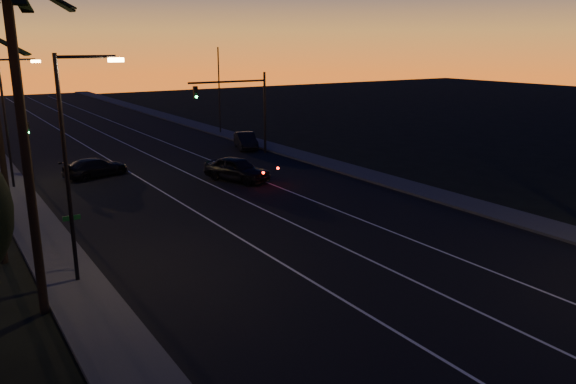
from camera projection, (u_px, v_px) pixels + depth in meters
road at (217, 192)px, 36.43m from camera, size 20.00×170.00×0.01m
sidewalk_left at (31, 219)px, 30.56m from camera, size 2.40×170.00×0.16m
sidewalk_right at (352, 170)px, 42.26m from camera, size 2.40×170.00×0.16m
lane_stripe_left at (174, 198)px, 34.86m from camera, size 0.12×160.00×0.01m
lane_stripe_mid at (224, 191)px, 36.69m from camera, size 0.12×160.00×0.01m
lane_stripe_right at (270, 184)px, 38.52m from camera, size 0.12×160.00×0.01m
palm_near at (21, 115)px, 18.28m from camera, size 4.25×4.16×11.53m
streetlight_left_near at (73, 152)px, 21.35m from camera, size 2.55×0.26×9.00m
streetlight_left_far at (10, 112)px, 36.06m from camera, size 2.55×0.26×8.50m
street_sign at (74, 236)px, 23.05m from camera, size 0.70×0.06×2.60m
signal_mast at (240, 100)px, 47.07m from camera, size 7.10×0.41×7.00m
signal_post at (29, 140)px, 38.85m from camera, size 0.28×0.37×4.20m
far_pole_right at (219, 91)px, 58.92m from camera, size 0.14×0.14×9.00m
lead_car at (237, 169)px, 39.18m from camera, size 3.87×5.75×1.67m
right_car at (246, 141)px, 51.23m from camera, size 2.90×4.76×1.48m
cross_car at (96, 167)px, 40.39m from camera, size 5.06×3.17×1.37m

